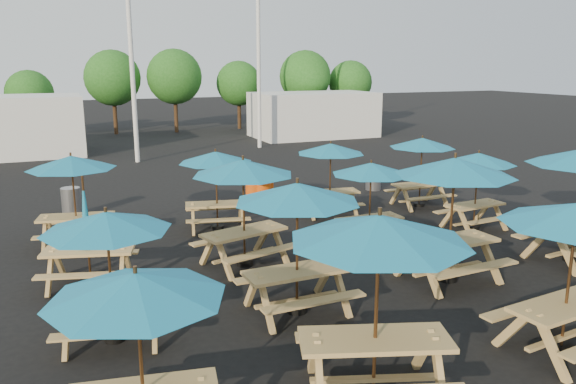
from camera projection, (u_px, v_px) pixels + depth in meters
name	position (u px, v px, depth m)	size (l,w,h in m)	color
ground	(313.00, 251.00, 13.14)	(120.00, 120.00, 0.00)	black
picnic_unit_0	(137.00, 296.00, 6.03)	(2.29, 2.29, 2.14)	tan
picnic_unit_1	(107.00, 229.00, 8.50)	(2.36, 2.36, 2.13)	tan
picnic_unit_2	(88.00, 241.00, 10.96)	(2.07, 1.92, 2.21)	tan
picnic_unit_3	(72.00, 167.00, 13.11)	(2.42, 2.42, 2.21)	tan
picnic_unit_4	(379.00, 239.00, 6.95)	(2.95, 2.95, 2.50)	tan
picnic_unit_5	(297.00, 200.00, 9.48)	(2.24, 2.24, 2.36)	tan
picnic_unit_6	(243.00, 173.00, 11.77)	(2.66, 2.66, 2.35)	tan
picnic_unit_7	(216.00, 161.00, 14.49)	(2.31, 2.31, 2.09)	tan
picnic_unit_8	(576.00, 222.00, 8.12)	(2.41, 2.41, 2.36)	tan
picnic_unit_9	(454.00, 174.00, 10.88)	(2.48, 2.48, 2.54)	tan
picnic_unit_10	(371.00, 173.00, 13.19)	(1.92, 1.92, 2.04)	tan
picnic_unit_11	(331.00, 152.00, 15.90)	(2.22, 2.22, 2.10)	tan
picnic_unit_14	(478.00, 163.00, 14.49)	(2.06, 2.06, 2.06)	tan
picnic_unit_15	(422.00, 147.00, 16.85)	(2.00, 2.00, 2.13)	tan
waste_bin_0	(71.00, 202.00, 15.97)	(0.53, 0.53, 0.85)	gray
waste_bin_1	(254.00, 188.00, 17.73)	(0.53, 0.53, 0.85)	#E04D0D
waste_bin_2	(263.00, 189.00, 17.67)	(0.53, 0.53, 0.85)	#E04D0D
waste_bin_3	(265.00, 187.00, 17.93)	(0.53, 0.53, 0.85)	#E04D0D
waste_bin_4	(374.00, 178.00, 19.41)	(0.53, 0.53, 0.85)	gray
mast_0	(129.00, 21.00, 23.61)	(0.20, 0.20, 12.00)	silver
mast_1	(258.00, 28.00, 27.86)	(0.20, 0.20, 12.00)	silver
event_tent_1	(313.00, 115.00, 33.31)	(7.00, 4.00, 2.60)	silver
tree_2	(29.00, 94.00, 31.38)	(2.59, 2.59, 3.93)	#382314
tree_3	(113.00, 78.00, 33.91)	(3.36, 3.36, 5.09)	#382314
tree_4	(174.00, 77.00, 34.87)	(3.41, 3.41, 5.17)	#382314
tree_5	(239.00, 83.00, 36.98)	(2.94, 2.94, 4.45)	#382314
tree_6	(305.00, 76.00, 36.80)	(3.38, 3.38, 5.13)	#382314
tree_7	(350.00, 83.00, 38.20)	(2.95, 2.95, 4.48)	#382314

